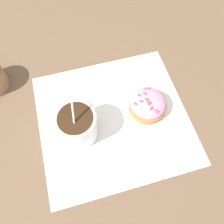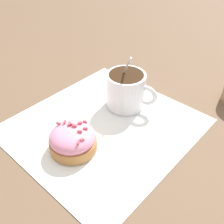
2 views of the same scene
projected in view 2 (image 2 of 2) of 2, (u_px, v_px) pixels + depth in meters
name	position (u px, v px, depth m)	size (l,w,h in m)	color
ground_plane	(104.00, 126.00, 0.49)	(3.00, 3.00, 0.00)	brown
paper_napkin	(104.00, 125.00, 0.49)	(0.32, 0.31, 0.00)	white
coffee_cup	(126.00, 89.00, 0.51)	(0.08, 0.10, 0.11)	white
frosted_pastry	(71.00, 138.00, 0.43)	(0.08, 0.08, 0.05)	#B2753D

